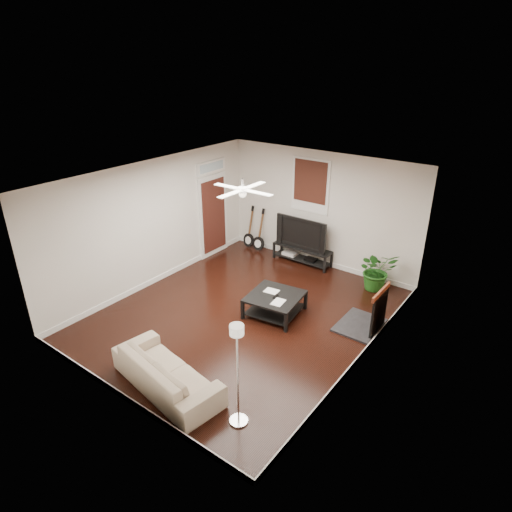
{
  "coord_description": "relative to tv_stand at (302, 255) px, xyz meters",
  "views": [
    {
      "loc": [
        4.68,
        -5.92,
        4.79
      ],
      "look_at": [
        0.0,
        0.4,
        1.15
      ],
      "focal_mm": 30.72,
      "sensor_mm": 36.0,
      "label": 1
    }
  ],
  "objects": [
    {
      "name": "ceiling_fan",
      "position": [
        0.32,
        -2.78,
        2.39
      ],
      "size": [
        1.24,
        1.24,
        0.32
      ],
      "primitive_type": null,
      "color": "white",
      "rests_on": "ceiling"
    },
    {
      "name": "floor_lamp",
      "position": [
        2.01,
        -5.07,
        0.61
      ],
      "size": [
        0.31,
        0.31,
        1.65
      ],
      "primitive_type": null,
      "rotation": [
        0.0,
        0.0,
        -0.16
      ],
      "color": "silver",
      "rests_on": "floor"
    },
    {
      "name": "tv_stand",
      "position": [
        0.0,
        0.0,
        0.0
      ],
      "size": [
        1.52,
        0.4,
        0.42
      ],
      "primitive_type": "cube",
      "color": "black",
      "rests_on": "floor"
    },
    {
      "name": "sofa",
      "position": [
        0.66,
        -5.17,
        0.08
      ],
      "size": [
        2.12,
        1.1,
        0.59
      ],
      "primitive_type": "imported",
      "rotation": [
        0.0,
        0.0,
        2.98
      ],
      "color": "tan",
      "rests_on": "floor"
    },
    {
      "name": "door_left",
      "position": [
        -2.14,
        -0.88,
        1.04
      ],
      "size": [
        0.08,
        1.0,
        2.5
      ],
      "primitive_type": "cube",
      "color": "white",
      "rests_on": "wall_left"
    },
    {
      "name": "tv",
      "position": [
        0.0,
        0.02,
        0.6
      ],
      "size": [
        1.36,
        0.18,
        0.78
      ],
      "primitive_type": "imported",
      "color": "black",
      "rests_on": "tv_stand"
    },
    {
      "name": "brick_accent",
      "position": [
        2.81,
        -1.78,
        1.19
      ],
      "size": [
        0.02,
        2.2,
        2.8
      ],
      "primitive_type": "cube",
      "color": "#AC5437",
      "rests_on": "floor"
    },
    {
      "name": "coffee_table",
      "position": [
        0.8,
        -2.39,
        -0.0
      ],
      "size": [
        1.13,
        1.13,
        0.42
      ],
      "primitive_type": "cube",
      "rotation": [
        0.0,
        0.0,
        0.13
      ],
      "color": "black",
      "rests_on": "floor"
    },
    {
      "name": "guitar_right",
      "position": [
        -1.31,
        -0.06,
        0.36
      ],
      "size": [
        0.37,
        0.27,
        1.15
      ],
      "primitive_type": null,
      "rotation": [
        0.0,
        0.0,
        -0.05
      ],
      "color": "black",
      "rests_on": "floor"
    },
    {
      "name": "window_back",
      "position": [
        0.02,
        0.19,
        1.74
      ],
      "size": [
        1.0,
        0.06,
        1.3
      ],
      "primitive_type": "cube",
      "color": "#36180E",
      "rests_on": "wall_back"
    },
    {
      "name": "fireplace",
      "position": [
        2.52,
        -1.78,
        0.25
      ],
      "size": [
        0.8,
        1.1,
        0.92
      ],
      "primitive_type": "cube",
      "color": "black",
      "rests_on": "floor"
    },
    {
      "name": "guitar_left",
      "position": [
        -1.66,
        -0.03,
        0.36
      ],
      "size": [
        0.39,
        0.3,
        1.15
      ],
      "primitive_type": null,
      "rotation": [
        0.0,
        0.0,
        -0.16
      ],
      "color": "black",
      "rests_on": "floor"
    },
    {
      "name": "room",
      "position": [
        0.32,
        -2.78,
        1.19
      ],
      "size": [
        5.01,
        6.01,
        2.81
      ],
      "color": "black",
      "rests_on": "ground"
    },
    {
      "name": "potted_plant",
      "position": [
        2.02,
        -0.19,
        0.24
      ],
      "size": [
        1.09,
        1.09,
        0.91
      ],
      "primitive_type": "imported",
      "rotation": [
        0.0,
        0.0,
        0.77
      ],
      "color": "#1F5B1A",
      "rests_on": "floor"
    }
  ]
}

